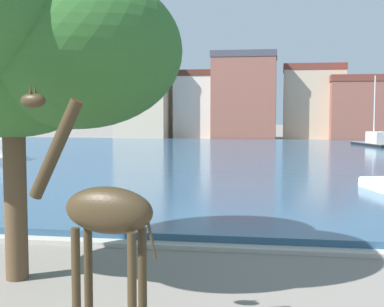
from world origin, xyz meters
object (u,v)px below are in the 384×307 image
object	(u,v)px
giraffe_statue	(101,215)
sailboat_black	(374,143)
shade_tree	(29,54)
sailboat_grey	(4,155)

from	to	relation	value
giraffe_statue	sailboat_black	bearing A→B (deg)	75.68
shade_tree	sailboat_grey	bearing A→B (deg)	119.91
sailboat_grey	sailboat_black	xyz separation A→B (m)	(28.26, 20.17, -0.07)
giraffe_statue	sailboat_grey	xyz separation A→B (m)	(-16.27, 26.82, -1.46)
sailboat_black	sailboat_grey	bearing A→B (deg)	-144.48
giraffe_statue	sailboat_grey	size ratio (longest dim) A/B	0.42
sailboat_grey	shade_tree	distance (m)	27.71
sailboat_grey	shade_tree	xyz separation A→B (m)	(13.66, -23.74, 4.25)
giraffe_statue	shade_tree	xyz separation A→B (m)	(-2.61, 3.08, 2.79)
sailboat_black	shade_tree	size ratio (longest dim) A/B	1.12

